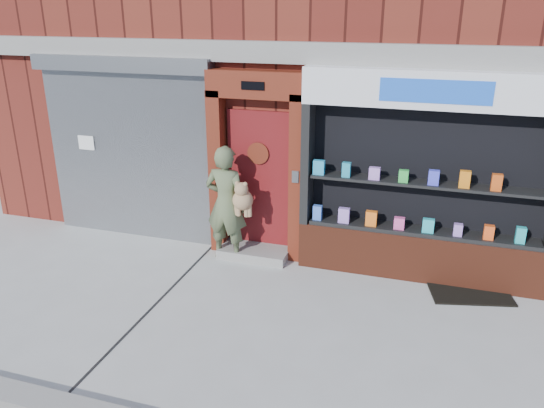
% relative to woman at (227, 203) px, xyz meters
% --- Properties ---
extents(ground, '(80.00, 80.00, 0.00)m').
position_rel_woman_xyz_m(ground, '(1.13, -1.55, -0.93)').
color(ground, '#9E9E99').
rests_on(ground, ground).
extents(shutter_bay, '(3.10, 0.30, 3.04)m').
position_rel_woman_xyz_m(shutter_bay, '(-1.87, 0.38, 0.79)').
color(shutter_bay, gray).
rests_on(shutter_bay, ground).
extents(red_door_bay, '(1.52, 0.58, 2.90)m').
position_rel_woman_xyz_m(red_door_bay, '(0.38, 0.31, 0.53)').
color(red_door_bay, '#601E10').
rests_on(red_door_bay, ground).
extents(pharmacy_bay, '(3.50, 0.41, 3.00)m').
position_rel_woman_xyz_m(pharmacy_bay, '(2.87, 0.27, 0.45)').
color(pharmacy_bay, maroon).
rests_on(pharmacy_bay, ground).
extents(woman, '(0.79, 0.47, 1.83)m').
position_rel_woman_xyz_m(woman, '(0.00, 0.00, 0.00)').
color(woman, '#55613F').
rests_on(woman, ground).
extents(doormat, '(1.23, 0.99, 0.03)m').
position_rel_woman_xyz_m(doormat, '(3.62, 0.00, -0.91)').
color(doormat, black).
rests_on(doormat, ground).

